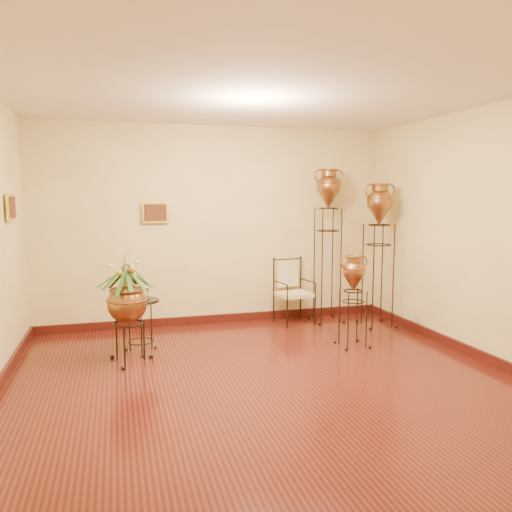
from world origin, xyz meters
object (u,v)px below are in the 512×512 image
object	(u,v)px
planter_urn	(127,299)
amphora_mid	(378,254)
side_table	(141,325)
armchair	(294,292)
amphora_tall	(328,244)

from	to	relation	value
planter_urn	amphora_mid	bearing A→B (deg)	11.39
amphora_mid	side_table	distance (m)	3.37
side_table	amphora_mid	bearing A→B (deg)	6.22
planter_urn	side_table	size ratio (longest dim) A/B	1.62
amphora_mid	planter_urn	bearing A→B (deg)	-168.61
armchair	amphora_mid	bearing A→B (deg)	-30.41
amphora_mid	planter_urn	xyz separation A→B (m)	(-3.43, -0.69, -0.31)
side_table	armchair	bearing A→B (deg)	19.58
planter_urn	side_table	xyz separation A→B (m)	(0.15, 0.33, -0.39)
amphora_tall	amphora_mid	xyz separation A→B (m)	(0.58, -0.42, -0.12)
amphora_mid	side_table	xyz separation A→B (m)	(-3.28, -0.36, -0.70)
armchair	side_table	xyz separation A→B (m)	(-2.19, -0.78, -0.14)
amphora_tall	amphora_mid	bearing A→B (deg)	-35.96
amphora_tall	side_table	distance (m)	2.93
armchair	side_table	size ratio (longest dim) A/B	1.17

